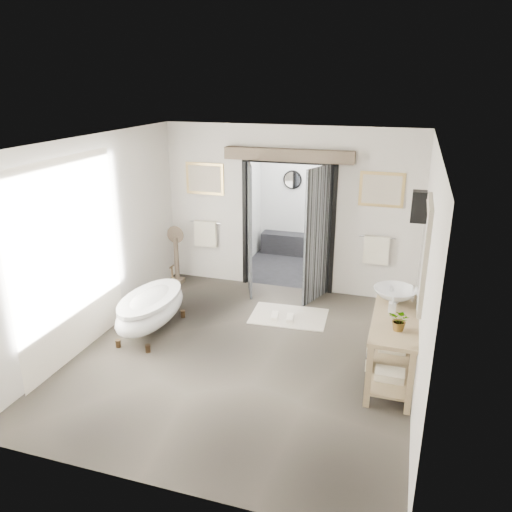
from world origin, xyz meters
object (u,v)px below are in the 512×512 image
Objects in this scene: clawfoot_tub at (151,308)px; basin at (395,295)px; rug at (289,316)px; vanity at (391,341)px.

clawfoot_tub is 2.89× the size of basin.
clawfoot_tub is 2.19m from rug.
clawfoot_tub is at bearing 177.26° from vanity.
clawfoot_tub is 1.01× the size of vanity.
vanity is 2.12m from rug.
vanity is at bearing -37.91° from rug.
basin is (-0.02, 0.43, 0.44)m from vanity.
rug is at bearing 133.38° from basin.
vanity reaches higher than rug.
vanity is 1.33× the size of rug.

